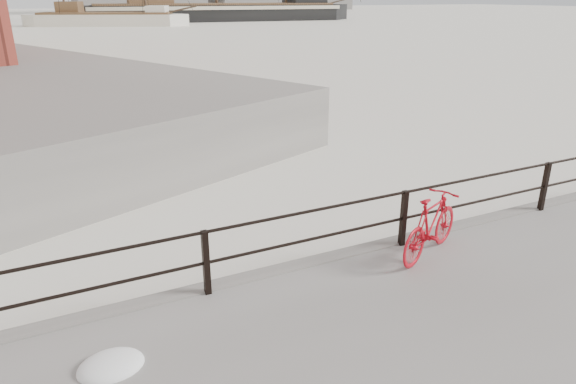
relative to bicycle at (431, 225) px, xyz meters
name	(u,v)px	position (x,y,z in m)	size (l,w,h in m)	color
ground	(531,223)	(3.33, 0.65, -0.89)	(400.00, 400.00, 0.00)	white
guardrail	(544,187)	(3.33, 0.50, -0.04)	(28.00, 0.10, 1.00)	black
bicycle	(431,225)	(0.00, 0.00, 0.00)	(1.80, 0.27, 1.08)	#B20B18
barque_black	(218,21)	(26.38, 87.06, -0.89)	(57.88, 18.94, 32.90)	black
schooner_mid	(108,26)	(6.23, 79.56, -0.89)	(26.28, 11.12, 19.14)	beige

